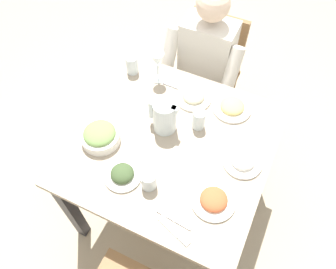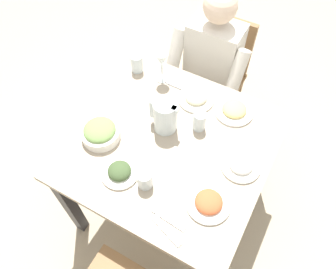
{
  "view_description": "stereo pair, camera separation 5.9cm",
  "coord_description": "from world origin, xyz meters",
  "px_view_note": "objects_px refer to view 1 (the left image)",
  "views": [
    {
      "loc": [
        -0.37,
        0.83,
        2.15
      ],
      "look_at": [
        0.05,
        -0.04,
        0.74
      ],
      "focal_mm": 35.15,
      "sensor_mm": 36.0,
      "label": 1
    },
    {
      "loc": [
        -0.42,
        0.81,
        2.15
      ],
      "look_at": [
        0.05,
        -0.04,
        0.74
      ],
      "focal_mm": 35.15,
      "sensor_mm": 36.0,
      "label": 2
    }
  ],
  "objects_px": {
    "plate_yoghurt": "(243,161)",
    "wine_glass": "(157,61)",
    "water_glass_center": "(149,181)",
    "water_glass_far_left": "(132,65)",
    "plate_fries": "(232,107)",
    "water_glass_near_right": "(199,120)",
    "dining_table": "(173,154)",
    "diner_near": "(200,73)",
    "plate_dolmas": "(122,174)",
    "water_pitcher": "(165,116)",
    "chair_near": "(210,69)",
    "plate_beans": "(194,97)",
    "plate_rice_curry": "(214,200)",
    "salad_bowl": "(100,135)"
  },
  "relations": [
    {
      "from": "diner_near",
      "to": "salad_bowl",
      "type": "xyz_separation_m",
      "value": [
        0.24,
        0.76,
        0.15
      ]
    },
    {
      "from": "plate_beans",
      "to": "wine_glass",
      "type": "height_order",
      "value": "wine_glass"
    },
    {
      "from": "plate_rice_curry",
      "to": "wine_glass",
      "type": "distance_m",
      "value": 0.81
    },
    {
      "from": "plate_fries",
      "to": "water_glass_far_left",
      "type": "relative_size",
      "value": 1.94
    },
    {
      "from": "dining_table",
      "to": "water_glass_near_right",
      "type": "relative_size",
      "value": 8.65
    },
    {
      "from": "diner_near",
      "to": "plate_beans",
      "type": "bearing_deg",
      "value": 103.39
    },
    {
      "from": "plate_dolmas",
      "to": "water_glass_center",
      "type": "relative_size",
      "value": 1.83
    },
    {
      "from": "dining_table",
      "to": "chair_near",
      "type": "bearing_deg",
      "value": -83.69
    },
    {
      "from": "chair_near",
      "to": "plate_dolmas",
      "type": "relative_size",
      "value": 4.9
    },
    {
      "from": "water_glass_near_right",
      "to": "wine_glass",
      "type": "xyz_separation_m",
      "value": [
        0.34,
        -0.21,
        0.09
      ]
    },
    {
      "from": "dining_table",
      "to": "water_glass_near_right",
      "type": "distance_m",
      "value": 0.24
    },
    {
      "from": "dining_table",
      "to": "plate_fries",
      "type": "xyz_separation_m",
      "value": [
        -0.2,
        -0.34,
        0.13
      ]
    },
    {
      "from": "water_glass_far_left",
      "to": "wine_glass",
      "type": "xyz_separation_m",
      "value": [
        -0.16,
        -0.01,
        0.09
      ]
    },
    {
      "from": "plate_fries",
      "to": "plate_rice_curry",
      "type": "bearing_deg",
      "value": 100.53
    },
    {
      "from": "chair_near",
      "to": "diner_near",
      "type": "xyz_separation_m",
      "value": [
        0.0,
        0.2,
        0.15
      ]
    },
    {
      "from": "diner_near",
      "to": "dining_table",
      "type": "bearing_deg",
      "value": 98.38
    },
    {
      "from": "water_glass_near_right",
      "to": "diner_near",
      "type": "bearing_deg",
      "value": -70.27
    },
    {
      "from": "diner_near",
      "to": "plate_dolmas",
      "type": "distance_m",
      "value": 0.9
    },
    {
      "from": "plate_fries",
      "to": "plate_dolmas",
      "type": "bearing_deg",
      "value": 61.5
    },
    {
      "from": "dining_table",
      "to": "plate_fries",
      "type": "relative_size",
      "value": 4.61
    },
    {
      "from": "diner_near",
      "to": "plate_dolmas",
      "type": "relative_size",
      "value": 6.54
    },
    {
      "from": "plate_dolmas",
      "to": "plate_beans",
      "type": "bearing_deg",
      "value": -101.12
    },
    {
      "from": "plate_yoghurt",
      "to": "water_glass_center",
      "type": "bearing_deg",
      "value": 40.63
    },
    {
      "from": "salad_bowl",
      "to": "wine_glass",
      "type": "xyz_separation_m",
      "value": [
        -0.07,
        -0.51,
        0.1
      ]
    },
    {
      "from": "water_glass_center",
      "to": "water_glass_far_left",
      "type": "xyz_separation_m",
      "value": [
        0.43,
        -0.62,
        0.01
      ]
    },
    {
      "from": "plate_fries",
      "to": "water_glass_far_left",
      "type": "bearing_deg",
      "value": -1.67
    },
    {
      "from": "dining_table",
      "to": "chair_near",
      "type": "xyz_separation_m",
      "value": [
        0.09,
        -0.82,
        -0.14
      ]
    },
    {
      "from": "plate_dolmas",
      "to": "chair_near",
      "type": "bearing_deg",
      "value": -92.28
    },
    {
      "from": "plate_beans",
      "to": "water_glass_near_right",
      "type": "xyz_separation_m",
      "value": [
        -0.1,
        0.16,
        0.04
      ]
    },
    {
      "from": "water_pitcher",
      "to": "plate_beans",
      "type": "height_order",
      "value": "water_pitcher"
    },
    {
      "from": "water_pitcher",
      "to": "salad_bowl",
      "type": "height_order",
      "value": "water_pitcher"
    },
    {
      "from": "chair_near",
      "to": "wine_glass",
      "type": "height_order",
      "value": "wine_glass"
    },
    {
      "from": "diner_near",
      "to": "wine_glass",
      "type": "height_order",
      "value": "diner_near"
    },
    {
      "from": "water_pitcher",
      "to": "plate_beans",
      "type": "distance_m",
      "value": 0.26
    },
    {
      "from": "wine_glass",
      "to": "water_glass_center",
      "type": "bearing_deg",
      "value": 113.07
    },
    {
      "from": "chair_near",
      "to": "water_glass_near_right",
      "type": "xyz_separation_m",
      "value": [
        -0.17,
        0.67,
        0.31
      ]
    },
    {
      "from": "plate_yoghurt",
      "to": "plate_dolmas",
      "type": "height_order",
      "value": "plate_dolmas"
    },
    {
      "from": "plate_yoghurt",
      "to": "wine_glass",
      "type": "distance_m",
      "value": 0.71
    },
    {
      "from": "water_glass_far_left",
      "to": "water_glass_near_right",
      "type": "bearing_deg",
      "value": 157.84
    },
    {
      "from": "plate_fries",
      "to": "dining_table",
      "type": "bearing_deg",
      "value": 59.59
    },
    {
      "from": "water_glass_center",
      "to": "chair_near",
      "type": "bearing_deg",
      "value": -85.01
    },
    {
      "from": "dining_table",
      "to": "plate_rice_curry",
      "type": "bearing_deg",
      "value": 144.69
    },
    {
      "from": "diner_near",
      "to": "plate_rice_curry",
      "type": "relative_size",
      "value": 5.79
    },
    {
      "from": "salad_bowl",
      "to": "water_glass_near_right",
      "type": "bearing_deg",
      "value": -144.56
    },
    {
      "from": "plate_fries",
      "to": "water_glass_far_left",
      "type": "height_order",
      "value": "water_glass_far_left"
    },
    {
      "from": "plate_fries",
      "to": "water_glass_near_right",
      "type": "distance_m",
      "value": 0.23
    },
    {
      "from": "plate_yoghurt",
      "to": "diner_near",
      "type": "bearing_deg",
      "value": -52.39
    },
    {
      "from": "water_pitcher",
      "to": "wine_glass",
      "type": "xyz_separation_m",
      "value": [
        0.18,
        -0.29,
        0.05
      ]
    },
    {
      "from": "diner_near",
      "to": "water_pitcher",
      "type": "distance_m",
      "value": 0.58
    },
    {
      "from": "diner_near",
      "to": "plate_rice_curry",
      "type": "distance_m",
      "value": 0.93
    }
  ]
}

